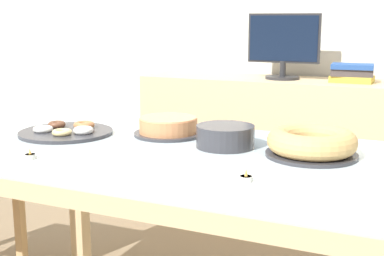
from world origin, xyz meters
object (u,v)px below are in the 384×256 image
(book_stack, at_px, (352,73))
(tealight_near_front, at_px, (246,178))
(cake_golden_bundt, at_px, (312,143))
(tealight_left_edge, at_px, (30,156))
(computer_monitor, at_px, (283,46))
(cake_chocolate_round, at_px, (168,127))
(plate_stack, at_px, (225,136))
(pastry_platter, at_px, (67,131))

(book_stack, xyz_separation_m, tealight_near_front, (-0.04, -1.68, -0.15))
(cake_golden_bundt, distance_m, tealight_left_edge, 0.94)
(book_stack, xyz_separation_m, tealight_left_edge, (-0.77, -1.74, -0.15))
(computer_monitor, height_order, cake_chocolate_round, computer_monitor)
(cake_golden_bundt, relative_size, tealight_near_front, 7.71)
(cake_chocolate_round, bearing_deg, plate_stack, -18.26)
(computer_monitor, relative_size, tealight_left_edge, 10.60)
(tealight_left_edge, bearing_deg, cake_golden_bundt, 26.58)
(tealight_near_front, xyz_separation_m, tealight_left_edge, (-0.73, -0.06, 0.00))
(plate_stack, bearing_deg, cake_golden_bundt, -0.37)
(cake_golden_bundt, xyz_separation_m, pastry_platter, (-0.97, -0.06, -0.03))
(book_stack, xyz_separation_m, pastry_platter, (-0.90, -1.38, -0.14))
(computer_monitor, relative_size, cake_chocolate_round, 1.55)
(computer_monitor, xyz_separation_m, cake_chocolate_round, (-0.13, -1.22, -0.26))
(cake_chocolate_round, bearing_deg, cake_golden_bundt, -9.02)
(tealight_left_edge, bearing_deg, tealight_near_front, 4.76)
(plate_stack, bearing_deg, computer_monitor, 96.50)
(computer_monitor, height_order, pastry_platter, computer_monitor)
(computer_monitor, height_order, plate_stack, computer_monitor)
(tealight_near_front, bearing_deg, cake_chocolate_round, 136.71)
(pastry_platter, xyz_separation_m, tealight_left_edge, (0.13, -0.36, -0.00))
(computer_monitor, xyz_separation_m, tealight_left_edge, (-0.38, -1.74, -0.28))
(computer_monitor, bearing_deg, tealight_near_front, -78.11)
(pastry_platter, distance_m, tealight_near_front, 0.91)
(tealight_near_front, bearing_deg, plate_stack, 119.37)
(computer_monitor, distance_m, plate_stack, 1.35)
(cake_golden_bundt, distance_m, pastry_platter, 0.97)
(computer_monitor, height_order, tealight_near_front, computer_monitor)
(computer_monitor, height_order, tealight_left_edge, computer_monitor)
(computer_monitor, xyz_separation_m, book_stack, (0.40, 0.00, -0.14))
(cake_golden_bundt, xyz_separation_m, tealight_near_front, (-0.11, -0.36, -0.04))
(cake_golden_bundt, xyz_separation_m, tealight_left_edge, (-0.84, -0.42, -0.04))
(pastry_platter, relative_size, tealight_left_edge, 9.31)
(cake_chocolate_round, distance_m, cake_golden_bundt, 0.60)
(cake_chocolate_round, bearing_deg, pastry_platter, -158.29)
(plate_stack, height_order, tealight_left_edge, plate_stack)
(plate_stack, bearing_deg, pastry_platter, -174.78)
(plate_stack, distance_m, tealight_near_front, 0.42)
(computer_monitor, relative_size, cake_golden_bundt, 1.37)
(cake_chocolate_round, bearing_deg, tealight_left_edge, -116.04)
(cake_golden_bundt, distance_m, plate_stack, 0.31)
(computer_monitor, xyz_separation_m, tealight_near_front, (0.35, -1.68, -0.28))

